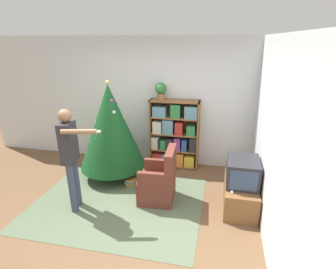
# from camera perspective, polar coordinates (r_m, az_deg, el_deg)

# --- Properties ---
(ground_plane) EXTENTS (14.00, 14.00, 0.00)m
(ground_plane) POSITION_cam_1_polar(r_m,az_deg,el_deg) (4.15, -8.99, -17.76)
(ground_plane) COLOR brown
(wall_back) EXTENTS (8.00, 0.10, 2.60)m
(wall_back) POSITION_cam_1_polar(r_m,az_deg,el_deg) (5.44, -1.97, 6.99)
(wall_back) COLOR silver
(wall_back) RESTS_ON ground_plane
(wall_right) EXTENTS (0.10, 8.00, 2.60)m
(wall_right) POSITION_cam_1_polar(r_m,az_deg,el_deg) (3.35, 23.10, -3.14)
(wall_right) COLOR silver
(wall_right) RESTS_ON ground_plane
(area_rug) EXTENTS (2.71, 2.08, 0.01)m
(area_rug) POSITION_cam_1_polar(r_m,az_deg,el_deg) (4.51, -10.80, -14.40)
(area_rug) COLOR #56664C
(area_rug) RESTS_ON ground_plane
(bookshelf) EXTENTS (0.99, 0.29, 1.41)m
(bookshelf) POSITION_cam_1_polar(r_m,az_deg,el_deg) (5.34, 1.43, -0.27)
(bookshelf) COLOR brown
(bookshelf) RESTS_ON ground_plane
(tv_stand) EXTENTS (0.50, 0.93, 0.43)m
(tv_stand) POSITION_cam_1_polar(r_m,az_deg,el_deg) (4.40, 15.40, -12.51)
(tv_stand) COLOR brown
(tv_stand) RESTS_ON ground_plane
(television) EXTENTS (0.48, 0.58, 0.40)m
(television) POSITION_cam_1_polar(r_m,az_deg,el_deg) (4.20, 15.92, -7.77)
(television) COLOR #28282D
(television) RESTS_ON tv_stand
(game_remote) EXTENTS (0.04, 0.12, 0.02)m
(game_remote) POSITION_cam_1_polar(r_m,az_deg,el_deg) (4.03, 13.74, -11.80)
(game_remote) COLOR white
(game_remote) RESTS_ON tv_stand
(christmas_tree) EXTENTS (1.23, 1.23, 1.86)m
(christmas_tree) POSITION_cam_1_polar(r_m,az_deg,el_deg) (4.96, -12.37, 1.65)
(christmas_tree) COLOR #4C3323
(christmas_tree) RESTS_ON ground_plane
(armchair) EXTENTS (0.60, 0.59, 0.92)m
(armchair) POSITION_cam_1_polar(r_m,az_deg,el_deg) (4.36, -1.92, -10.38)
(armchair) COLOR brown
(armchair) RESTS_ON ground_plane
(standing_person) EXTENTS (0.69, 0.46, 1.61)m
(standing_person) POSITION_cam_1_polar(r_m,az_deg,el_deg) (4.13, -20.49, -3.72)
(standing_person) COLOR #38425B
(standing_person) RESTS_ON ground_plane
(potted_plant) EXTENTS (0.22, 0.22, 0.33)m
(potted_plant) POSITION_cam_1_polar(r_m,az_deg,el_deg) (5.15, -1.57, 9.67)
(potted_plant) COLOR #935B38
(potted_plant) RESTS_ON bookshelf
(book_pile_near_tree) EXTENTS (0.20, 0.18, 0.12)m
(book_pile_near_tree) POSITION_cam_1_polar(r_m,az_deg,el_deg) (4.92, -8.08, -10.20)
(book_pile_near_tree) COLOR gold
(book_pile_near_tree) RESTS_ON ground_plane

